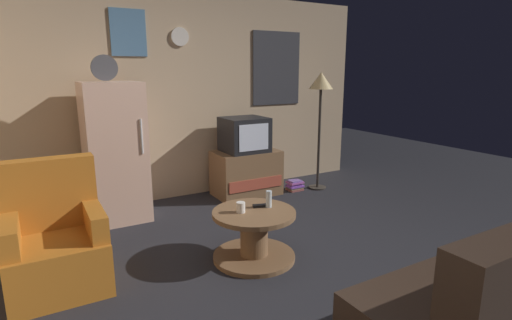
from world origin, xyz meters
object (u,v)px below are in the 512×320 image
(tv_stand, at_px, (246,173))
(book_stack, at_px, (295,185))
(wine_glass, at_px, (269,199))
(armchair, at_px, (56,244))
(fridge, at_px, (115,152))
(mug_ceramic_white, at_px, (241,207))
(remote_control, at_px, (261,206))
(standing_lamp, at_px, (321,90))
(coffee_table, at_px, (254,235))
(crt_tv, at_px, (244,135))
(couch, at_px, (503,305))

(tv_stand, distance_m, book_stack, 0.72)
(wine_glass, xyz_separation_m, armchair, (-1.68, 0.35, -0.18))
(fridge, relative_size, mug_ceramic_white, 19.67)
(remote_control, distance_m, armchair, 1.66)
(mug_ceramic_white, bearing_deg, wine_glass, -1.91)
(fridge, distance_m, mug_ceramic_white, 1.74)
(fridge, bearing_deg, standing_lamp, -4.28)
(fridge, xyz_separation_m, standing_lamp, (2.64, -0.20, 0.60))
(coffee_table, bearing_deg, tv_stand, 63.52)
(crt_tv, bearing_deg, remote_control, -113.42)
(wine_glass, bearing_deg, fridge, 121.86)
(remote_control, relative_size, couch, 0.09)
(coffee_table, relative_size, mug_ceramic_white, 8.00)
(standing_lamp, bearing_deg, book_stack, 167.94)
(mug_ceramic_white, relative_size, armchair, 0.09)
(tv_stand, distance_m, mug_ceramic_white, 1.88)
(crt_tv, relative_size, wine_glass, 3.60)
(tv_stand, xyz_separation_m, couch, (-0.18, -3.40, 0.02))
(fridge, relative_size, remote_control, 11.80)
(standing_lamp, distance_m, book_stack, 1.33)
(fridge, xyz_separation_m, tv_stand, (1.64, 0.05, -0.46))
(crt_tv, bearing_deg, tv_stand, 2.08)
(fridge, height_order, crt_tv, fridge)
(fridge, xyz_separation_m, armchair, (-0.70, -1.22, -0.42))
(coffee_table, distance_m, wine_glass, 0.34)
(standing_lamp, distance_m, coffee_table, 2.56)
(couch, xyz_separation_m, book_stack, (0.84, 3.22, -0.24))
(remote_control, bearing_deg, mug_ceramic_white, -155.26)
(wine_glass, bearing_deg, couch, -74.71)
(fridge, relative_size, crt_tv, 3.28)
(fridge, height_order, remote_control, fridge)
(standing_lamp, distance_m, remote_control, 2.35)
(mug_ceramic_white, relative_size, remote_control, 0.60)
(mug_ceramic_white, bearing_deg, standing_lamp, 35.39)
(mug_ceramic_white, bearing_deg, tv_stand, 60.03)
(tv_stand, bearing_deg, coffee_table, -116.48)
(fridge, distance_m, armchair, 1.47)
(fridge, distance_m, crt_tv, 1.62)
(armchair, relative_size, couch, 0.56)
(fridge, xyz_separation_m, book_stack, (2.30, -0.13, -0.69))
(fridge, bearing_deg, tv_stand, 1.84)
(tv_stand, relative_size, coffee_table, 1.17)
(coffee_table, bearing_deg, couch, -69.72)
(mug_ceramic_white, xyz_separation_m, armchair, (-1.40, 0.35, -0.15))
(coffee_table, relative_size, wine_glass, 4.80)
(wine_glass, bearing_deg, standing_lamp, 39.80)
(mug_ceramic_white, height_order, couch, couch)
(fridge, xyz_separation_m, remote_control, (0.93, -1.54, -0.30))
(crt_tv, distance_m, couch, 3.44)
(mug_ceramic_white, xyz_separation_m, remote_control, (0.22, 0.03, -0.03))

